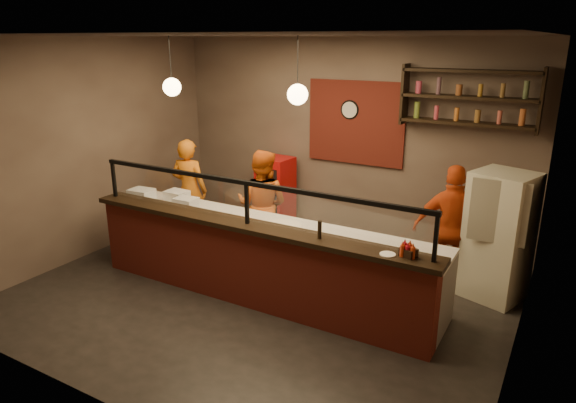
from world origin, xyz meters
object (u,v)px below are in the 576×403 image
Objects in this scene: fridge at (499,236)px; red_cooler at (275,193)px; wall_clock at (350,110)px; condiment_caddy at (408,252)px; pizza_dough at (283,226)px; pepper_mill at (320,230)px; cook_left at (189,190)px; cook_mid at (262,205)px; cook_right at (452,229)px.

red_cooler is (-3.69, 0.74, -0.19)m from fridge.
red_cooler is at bearing -165.42° from wall_clock.
condiment_caddy is at bearing -34.57° from red_cooler.
pizza_dough is at bearing -87.51° from wall_clock.
pizza_dough is at bearing -135.04° from fridge.
wall_clock is 1.46× the size of pepper_mill.
cook_left is 3.49× the size of pizza_dough.
fridge is at bearing -7.21° from red_cooler.
wall_clock is 3.05m from pepper_mill.
cook_mid is at bearing 135.88° from pizza_dough.
pizza_dough is at bearing 126.72° from cook_mid.
cook_left is at bearing -157.36° from fridge.
wall_clock reaches higher than pepper_mill.
pepper_mill is at bearing 145.01° from cook_left.
cook_left is at bearing 161.40° from condiment_caddy.
wall_clock is at bearing 92.49° from pizza_dough.
cook_left reaches higher than red_cooler.
cook_left reaches higher than fridge.
cook_mid is 1.15m from pizza_dough.
cook_right is at bearing 173.24° from cook_left.
wall_clock reaches higher than fridge.
cook_left is at bearing -11.31° from cook_mid.
pepper_mill is (-1.09, -1.64, 0.33)m from cook_right.
cook_mid is 8.05× the size of pepper_mill.
cook_mid is at bearing 153.37° from condiment_caddy.
cook_right is (4.10, 0.29, 0.01)m from cook_left.
condiment_caddy is at bearing 144.21° from cook_mid.
pizza_dough is (-1.85, -1.14, 0.07)m from cook_right.
wall_clock is 0.18× the size of fridge.
cook_left is at bearing -13.27° from cook_right.
pizza_dough is (0.10, -2.26, -1.19)m from wall_clock.
cook_mid is at bearing -116.36° from wall_clock.
fridge reaches higher than red_cooler.
fridge is 1.84m from condiment_caddy.
cook_left reaches higher than cook_mid.
cook_left is 1.01× the size of cook_mid.
cook_mid is at bearing -154.50° from fridge.
cook_right is at bearing -10.35° from red_cooler.
wall_clock is 2.07m from cook_mid.
cook_mid is at bearing -63.77° from red_cooler.
cook_left is 10.44× the size of condiment_caddy.
cook_mid is 10.36× the size of condiment_caddy.
wall_clock is at bearing -157.51° from cook_left.
pepper_mill reaches higher than pizza_dough.
pepper_mill is (0.86, -2.77, -0.94)m from wall_clock.
red_cooler is 2.35m from pizza_dough.
wall_clock is 2.56m from pizza_dough.
cook_right is at bearing -154.42° from fridge.
cook_right is 8.17× the size of pepper_mill.
fridge is (2.50, -1.05, -1.28)m from wall_clock.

